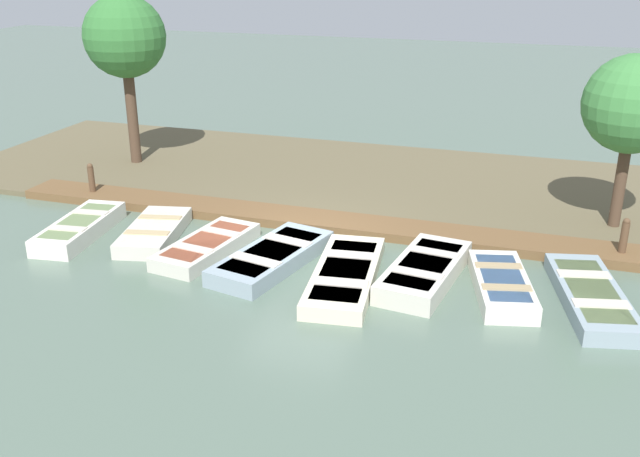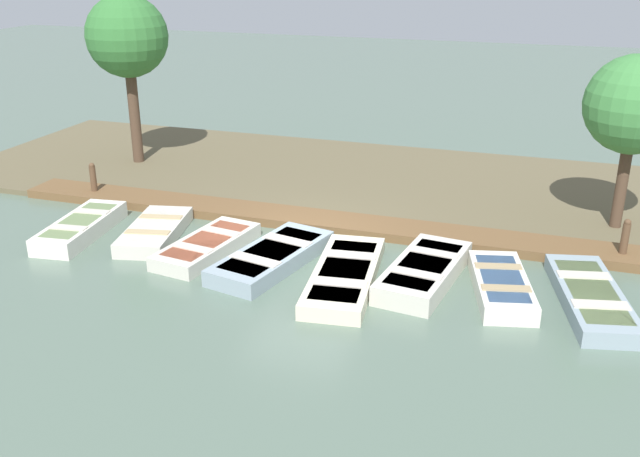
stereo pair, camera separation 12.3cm
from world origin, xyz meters
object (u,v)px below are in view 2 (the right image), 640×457
Objects in this scene: rowboat_7 at (591,297)px; rowboat_6 at (501,285)px; rowboat_2 at (207,246)px; mooring_post_far at (625,241)px; rowboat_0 at (81,227)px; rowboat_1 at (155,231)px; rowboat_3 at (272,257)px; mooring_post_near at (93,181)px; rowboat_5 at (424,272)px; park_tree_far_left at (127,38)px; park_tree_left at (634,106)px; rowboat_4 at (345,275)px.

rowboat_6 is at bearing -100.14° from rowboat_7.
mooring_post_far is at bearing 113.73° from rowboat_2.
rowboat_1 is (-0.41, 1.77, -0.03)m from rowboat_0.
rowboat_7 is (-0.06, 8.15, 0.00)m from rowboat_2.
mooring_post_near reaches higher than rowboat_3.
rowboat_3 is 1.09× the size of rowboat_5.
park_tree_far_left is (-3.11, -0.55, 3.41)m from mooring_post_near.
park_tree_far_left reaches higher than park_tree_left.
rowboat_2 is 9.16m from mooring_post_far.
rowboat_6 is 13.42m from park_tree_far_left.
rowboat_5 is (0.31, 6.48, 0.04)m from rowboat_1.
rowboat_1 is at bearing 56.71° from mooring_post_near.
rowboat_4 is at bearing -62.10° from mooring_post_far.
park_tree_far_left reaches higher than rowboat_1.
mooring_post_near reaches higher than rowboat_7.
rowboat_2 is 5.23m from mooring_post_near.
rowboat_2 is (0.40, 1.57, -0.01)m from rowboat_1.
rowboat_7 is 3.47× the size of mooring_post_near.
rowboat_2 is 1.65m from rowboat_3.
rowboat_7 is at bearing -8.47° from park_tree_left.
park_tree_far_left reaches higher than rowboat_2.
mooring_post_far reaches higher than rowboat_0.
mooring_post_far is (-2.34, 0.69, 0.34)m from rowboat_7.
rowboat_1 reaches higher than rowboat_7.
mooring_post_near is 4.65m from park_tree_far_left.
mooring_post_near is (-2.42, -11.10, 0.32)m from rowboat_6.
rowboat_5 is 0.90× the size of rowboat_7.
rowboat_1 is 2.79× the size of mooring_post_near.
rowboat_2 is 2.94× the size of mooring_post_near.
mooring_post_near is at bearing -96.08° from rowboat_5.
rowboat_5 is 6.36m from park_tree_left.
rowboat_3 is at bearing 67.80° from rowboat_1.
rowboat_7 is at bearing 97.15° from rowboat_5.
rowboat_1 is 9.72m from rowboat_7.
park_tree_left reaches higher than rowboat_7.
rowboat_5 is 9.82m from mooring_post_near.
rowboat_2 is at bearing -102.30° from rowboat_7.
rowboat_5 reaches higher than rowboat_4.
rowboat_0 is 0.85× the size of rowboat_7.
rowboat_5 reaches higher than rowboat_7.
park_tree_left is (-4.26, 12.11, 2.87)m from rowboat_0.
rowboat_6 is at bearing -44.36° from mooring_post_far.
rowboat_6 is (-0.47, 3.09, 0.03)m from rowboat_4.
rowboat_4 is 7.75m from park_tree_left.
park_tree_far_left is (-5.67, -6.81, 3.74)m from rowboat_3.
park_tree_left reaches higher than mooring_post_near.
rowboat_1 is at bearing -106.56° from rowboat_6.
mooring_post_near is 0.24× the size of park_tree_left.
rowboat_2 is at bearing -104.97° from rowboat_4.
rowboat_1 is 3.25m from rowboat_3.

